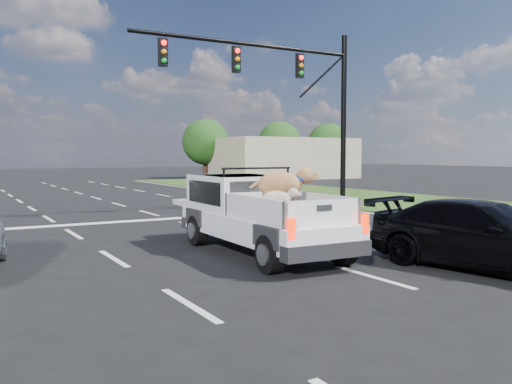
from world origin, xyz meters
The scene contains 10 objects.
ground centered at (0.00, 0.00, 0.00)m, with size 160.00×160.00×0.00m, color black.
road_markings centered at (0.00, 6.56, 0.01)m, with size 17.75×60.00×0.01m.
grass_shoulder_right centered at (13.00, 6.00, 0.03)m, with size 8.00×60.00×0.06m, color #234214.
traffic_signal centered at (7.20, 10.50, 4.73)m, with size 9.11×0.31×7.00m.
building_right centered at (22.00, 34.00, 1.80)m, with size 12.00×7.00×3.60m, color tan.
tree_far_d centered at (16.00, 38.00, 3.29)m, with size 4.20×4.20×5.40m.
tree_far_e centered at (24.00, 38.00, 3.29)m, with size 4.20×4.20×5.40m.
tree_far_f centered at (30.00, 38.00, 3.29)m, with size 4.20×4.20×5.40m.
pickup_truck centered at (1.20, 3.14, 0.89)m, with size 2.03×5.09×1.89m.
black_coupe centered at (4.02, -0.56, 0.65)m, with size 1.81×4.46×1.29m, color black.
Camera 1 is at (-4.76, -7.11, 2.17)m, focal length 38.00 mm.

